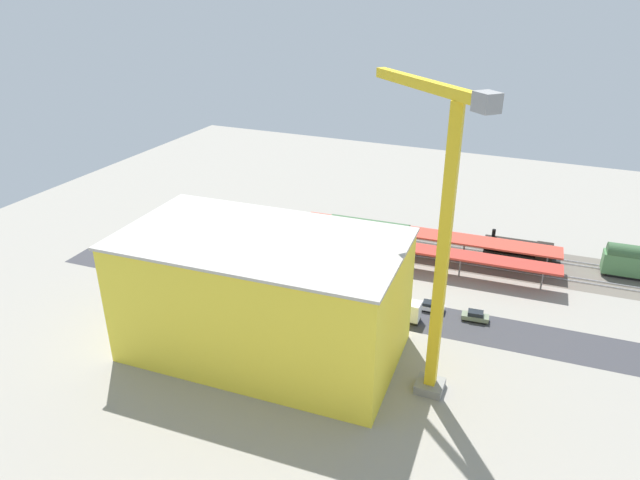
{
  "coord_description": "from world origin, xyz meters",
  "views": [
    {
      "loc": [
        -25.48,
        83.44,
        49.91
      ],
      "look_at": [
        10.36,
        -0.59,
        7.71
      ],
      "focal_mm": 32.04,
      "sensor_mm": 36.0,
      "label": 1
    }
  ],
  "objects": [
    {
      "name": "ground_plane",
      "position": [
        0.0,
        0.0,
        0.0
      ],
      "size": [
        187.32,
        187.32,
        0.0
      ],
      "primitive_type": "plane",
      "color": "gray",
      "rests_on": "ground"
    },
    {
      "name": "rail_bed",
      "position": [
        0.0,
        -20.1,
        0.0
      ],
      "size": [
        117.64,
        20.25,
        0.01
      ],
      "primitive_type": "cube",
      "rotation": [
        0.0,
        0.0,
        0.05
      ],
      "color": "#665E54",
      "rests_on": "ground"
    },
    {
      "name": "street_asphalt",
      "position": [
        0.0,
        5.53,
        0.0
      ],
      "size": [
        117.37,
        14.3,
        0.01
      ],
      "primitive_type": "cube",
      "rotation": [
        0.0,
        0.0,
        0.05
      ],
      "color": "#38383D",
      "rests_on": "ground"
    },
    {
      "name": "track_rails",
      "position": [
        0.0,
        -20.1,
        0.18
      ],
      "size": [
        116.96,
        13.82,
        0.12
      ],
      "color": "#9E9EA8",
      "rests_on": "ground"
    },
    {
      "name": "platform_canopy_near",
      "position": [
        1.38,
        -10.78,
        4.22
      ],
      "size": [
        62.95,
        7.06,
        4.45
      ],
      "color": "#B73328",
      "rests_on": "ground"
    },
    {
      "name": "platform_canopy_far",
      "position": [
        -4.67,
        -18.03,
        4.31
      ],
      "size": [
        50.3,
        7.34,
        4.53
      ],
      "color": "#C63D2D",
      "rests_on": "ground"
    },
    {
      "name": "locomotive",
      "position": [
        -22.39,
        -23.57,
        1.86
      ],
      "size": [
        14.34,
        3.52,
        5.24
      ],
      "color": "black",
      "rests_on": "ground"
    },
    {
      "name": "freight_coach_far",
      "position": [
        6.44,
        -16.62,
        3.17
      ],
      "size": [
        16.82,
        3.73,
        6.03
      ],
      "color": "black",
      "rests_on": "ground"
    },
    {
      "name": "parked_car_0",
      "position": [
        -17.89,
        2.55,
        0.73
      ],
      "size": [
        4.38,
        2.15,
        1.66
      ],
      "color": "black",
      "rests_on": "ground"
    },
    {
      "name": "parked_car_1",
      "position": [
        -10.64,
        2.34,
        0.69
      ],
      "size": [
        4.6,
        2.12,
        1.55
      ],
      "color": "black",
      "rests_on": "ground"
    },
    {
      "name": "parked_car_2",
      "position": [
        -3.6,
        2.2,
        0.76
      ],
      "size": [
        4.92,
        2.23,
        1.71
      ],
      "color": "black",
      "rests_on": "ground"
    },
    {
      "name": "parked_car_3",
      "position": [
        2.81,
        1.75,
        0.68
      ],
      "size": [
        4.62,
        1.82,
        1.52
      ],
      "color": "black",
      "rests_on": "ground"
    },
    {
      "name": "construction_building",
      "position": [
        9.28,
        22.39,
        8.83
      ],
      "size": [
        39.19,
        22.6,
        17.67
      ],
      "primitive_type": "cube",
      "rotation": [
        0.0,
        0.0,
        0.05
      ],
      "color": "yellow",
      "rests_on": "ground"
    },
    {
      "name": "construction_roof_slab",
      "position": [
        9.28,
        22.39,
        17.87
      ],
      "size": [
        39.81,
        23.22,
        0.4
      ],
      "primitive_type": "cube",
      "rotation": [
        0.0,
        0.0,
        0.05
      ],
      "color": "#B7B2A8",
      "rests_on": "construction_building"
    },
    {
      "name": "tower_crane",
      "position": [
        -14.25,
        21.19,
        22.68
      ],
      "size": [
        17.53,
        16.59,
        39.74
      ],
      "color": "gray",
      "rests_on": "ground"
    },
    {
      "name": "box_truck_0",
      "position": [
        -5.5,
        6.83,
        1.68
      ],
      "size": [
        9.1,
        2.42,
        3.42
      ],
      "color": "black",
      "rests_on": "ground"
    },
    {
      "name": "street_tree_0",
      "position": [
        16.52,
        9.54,
        4.7
      ],
      "size": [
        4.55,
        4.55,
        7.0
      ],
      "color": "brown",
      "rests_on": "ground"
    },
    {
      "name": "street_tree_1",
      "position": [
        22.01,
        9.82,
        5.72
      ],
      "size": [
        6.04,
        6.04,
        8.77
      ],
      "color": "brown",
      "rests_on": "ground"
    },
    {
      "name": "street_tree_2",
      "position": [
        21.38,
        10.12,
        4.68
      ],
      "size": [
        5.95,
        5.95,
        7.67
      ],
      "color": "brown",
      "rests_on": "ground"
    },
    {
      "name": "traffic_light",
      "position": [
        3.75,
        10.33,
        4.35
      ],
      "size": [
        0.5,
        0.36,
        6.58
      ],
      "color": "#333333",
      "rests_on": "ground"
    }
  ]
}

